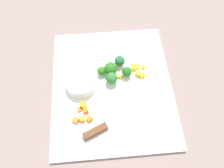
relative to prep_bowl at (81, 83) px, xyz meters
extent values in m
plane|color=gray|center=(0.01, 0.10, -0.03)|extent=(4.00, 4.00, 0.00)
cube|color=white|center=(0.01, 0.10, -0.03)|extent=(0.45, 0.39, 0.01)
cylinder|color=white|center=(0.00, 0.00, 0.00)|extent=(0.10, 0.10, 0.04)
cube|color=silver|center=(0.08, 0.22, -0.02)|extent=(0.09, 0.16, 0.00)
cube|color=brown|center=(0.16, 0.04, -0.01)|extent=(0.05, 0.08, 0.02)
cube|color=orange|center=(0.09, -0.01, -0.02)|extent=(0.02, 0.02, 0.01)
cube|color=orange|center=(0.12, -0.02, -0.01)|extent=(0.02, 0.02, 0.01)
cube|color=orange|center=(0.12, 0.02, -0.01)|extent=(0.02, 0.02, 0.01)
cube|color=orange|center=(0.12, 0.00, -0.01)|extent=(0.02, 0.02, 0.01)
cube|color=orange|center=(0.07, 0.00, -0.01)|extent=(0.02, 0.02, 0.02)
cube|color=orange|center=(0.09, 0.01, -0.01)|extent=(0.02, 0.02, 0.01)
cube|color=orange|center=(0.16, 0.03, -0.01)|extent=(0.02, 0.02, 0.01)
cube|color=yellow|center=(-0.02, 0.19, -0.01)|extent=(0.02, 0.02, 0.01)
cube|color=yellow|center=(-0.04, 0.15, -0.01)|extent=(0.03, 0.03, 0.02)
cube|color=yellow|center=(-0.05, 0.19, -0.01)|extent=(0.01, 0.02, 0.01)
cube|color=yellow|center=(-0.05, 0.21, -0.01)|extent=(0.02, 0.02, 0.01)
cube|color=yellow|center=(-0.02, 0.13, -0.01)|extent=(0.02, 0.02, 0.01)
cube|color=yellow|center=(-0.02, 0.20, -0.01)|extent=(0.02, 0.02, 0.01)
cube|color=yellow|center=(-0.05, 0.18, -0.01)|extent=(0.02, 0.02, 0.02)
cylinder|color=#8BB46B|center=(-0.01, 0.10, -0.01)|extent=(0.01, 0.01, 0.02)
sphere|color=#2F7733|center=(-0.01, 0.10, 0.01)|extent=(0.04, 0.04, 0.04)
cylinder|color=#88BB68|center=(-0.04, 0.07, -0.01)|extent=(0.01, 0.01, 0.01)
sphere|color=#2F7B1C|center=(-0.04, 0.07, 0.00)|extent=(0.03, 0.03, 0.03)
cylinder|color=#83B658|center=(-0.03, 0.15, -0.01)|extent=(0.01, 0.01, 0.02)
sphere|color=#22661C|center=(-0.03, 0.15, 0.00)|extent=(0.03, 0.03, 0.03)
cylinder|color=#96C268|center=(-0.07, 0.13, -0.01)|extent=(0.01, 0.01, 0.01)
sphere|color=#256835|center=(-0.07, 0.13, 0.01)|extent=(0.03, 0.03, 0.03)
cylinder|color=#91C362|center=(-0.04, 0.10, -0.01)|extent=(0.01, 0.01, 0.01)
sphere|color=#2D7025|center=(-0.04, 0.10, 0.01)|extent=(0.04, 0.04, 0.04)
camera|label=1|loc=(0.35, 0.07, 0.62)|focal=35.41mm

